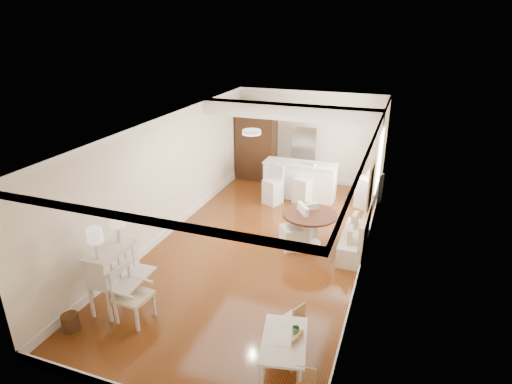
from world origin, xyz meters
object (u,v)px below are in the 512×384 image
Objects in this scene: kids_chair_a at (289,348)px; slip_chair_near at (293,227)px; secretary_bureau at (114,278)px; gustavian_armchair at (134,295)px; kids_chair_b at (293,318)px; fridge at (316,157)px; wicker_basket at (71,322)px; pantry_cabinet at (256,143)px; kids_table at (284,354)px; bar_stool_right at (303,183)px; bar_stool_left at (273,185)px; dining_table at (309,230)px; breakfast_counter at (300,180)px; slip_chair_far at (305,220)px; sideboard at (369,190)px.

slip_chair_near is (-0.88, 3.41, 0.20)m from kids_chair_a.
slip_chair_near is at bearing 51.22° from secretary_bureau.
slip_chair_near is at bearing -24.23° from gustavian_armchair.
kids_chair_b is 0.33× the size of fridge.
wicker_basket is 0.12× the size of pantry_cabinet.
kids_table is 1.74× the size of kids_chair_b.
secretary_bureau is 3.25m from kids_table.
kids_chair_a is at bearing -58.78° from bar_stool_right.
bar_stool_right is (0.77, 0.35, 0.03)m from bar_stool_left.
bar_stool_left is (1.21, 5.29, -0.03)m from secretary_bureau.
secretary_bureau is 7.30m from fridge.
dining_table is 0.58× the size of breakfast_counter.
kids_chair_a is 5.98m from bar_stool_left.
gustavian_armchair is 7.30m from pantry_cabinet.
secretary_bureau is at bearing 16.38° from slip_chair_far.
bar_stool_right is 0.49× the size of pantry_cabinet.
pantry_cabinet is (-2.43, 3.47, 0.67)m from slip_chair_far.
slip_chair_far is (-0.19, 0.33, 0.07)m from dining_table.
slip_chair_far reaches higher than kids_chair_a.
kids_chair_a is (3.27, -0.32, -0.27)m from secretary_bureau.
bar_stool_right is at bearing -152.96° from kids_chair_a.
kids_table is 1.09× the size of slip_chair_far.
bar_stool_right is 1.78m from sideboard.
secretary_bureau is 4.38m from slip_chair_far.
gustavian_armchair is at bearing -22.21° from secretary_bureau.
gustavian_armchair is 0.48× the size of breakfast_counter.
secretary_bureau is at bearing -56.34° from kids_chair_b.
secretary_bureau is 0.50× the size of pantry_cabinet.
wicker_basket is 0.25× the size of bar_stool_right.
secretary_bureau is 3.29m from kids_chair_a.
pantry_cabinet is 1.28× the size of fridge.
slip_chair_near is 2.50m from bar_stool_left.
dining_table is at bearing -85.84° from sideboard.
secretary_bureau is 1.92× the size of kids_chair_b.
kids_table is 0.46× the size of pantry_cabinet.
wicker_basket is at bearing 18.60° from slip_chair_far.
fridge is at bearing 90.00° from bar_stool_left.
kids_chair_a reaches higher than kids_chair_b.
fridge is (0.78, 1.73, 0.36)m from bar_stool_left.
gustavian_armchair is at bearing -72.39° from bar_stool_left.
slip_chair_far is 0.47× the size of breakfast_counter.
secretary_bureau is 1.86× the size of kids_chair_a.
slip_chair_near is (2.70, 3.88, 0.36)m from wicker_basket.
breakfast_counter reaches higher than slip_chair_far.
breakfast_counter is 2.11m from pantry_cabinet.
kids_chair_b is (3.13, 0.37, -0.27)m from secretary_bureau.
breakfast_counter is 1.14m from fridge.
bar_stool_right reaches higher than slip_chair_near.
bar_stool_left is at bearing -130.85° from breakfast_counter.
gustavian_armchair is 0.93× the size of kids_table.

